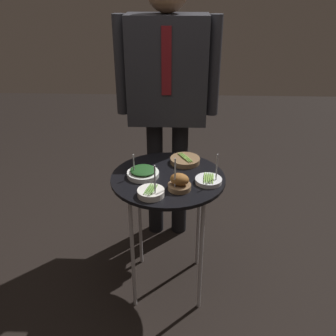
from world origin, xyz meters
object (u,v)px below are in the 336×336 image
bowl_asparagus_mid_right (209,180)px  waiter_figure (167,84)px  bowl_asparagus_front_right (151,192)px  bowl_roast_front_left (179,183)px  bowl_spinach_far_rim (143,173)px  serving_cart (168,187)px  bowl_asparagus_back_left (185,160)px

bowl_asparagus_mid_right → waiter_figure: waiter_figure is taller
bowl_asparagus_mid_right → bowl_asparagus_front_right: (-0.28, -0.14, 0.00)m
bowl_roast_front_left → bowl_spinach_far_rim: (-0.19, 0.12, -0.02)m
serving_cart → waiter_figure: 0.67m
serving_cart → bowl_asparagus_back_left: bowl_asparagus_back_left is taller
bowl_spinach_far_rim → bowl_asparagus_front_right: 0.20m
bowl_spinach_far_rim → bowl_asparagus_back_left: 0.28m
serving_cart → bowl_asparagus_mid_right: bowl_asparagus_mid_right is taller
bowl_asparagus_back_left → bowl_asparagus_mid_right: size_ratio=1.02×
bowl_roast_front_left → waiter_figure: waiter_figure is taller
bowl_spinach_far_rim → waiter_figure: size_ratio=0.10×
bowl_asparagus_back_left → bowl_asparagus_mid_right: bearing=-61.9°
bowl_spinach_far_rim → bowl_asparagus_mid_right: size_ratio=1.02×
bowl_spinach_far_rim → bowl_asparagus_mid_right: 0.34m
bowl_roast_front_left → bowl_spinach_far_rim: bowl_roast_front_left is taller
bowl_roast_front_left → waiter_figure: 0.74m
bowl_spinach_far_rim → bowl_asparagus_front_right: size_ratio=0.95×
bowl_asparagus_back_left → bowl_asparagus_mid_right: bowl_asparagus_mid_right is taller
bowl_roast_front_left → bowl_asparagus_front_right: bowl_roast_front_left is taller
bowl_asparagus_back_left → bowl_asparagus_front_right: (-0.16, -0.36, 0.00)m
bowl_roast_front_left → bowl_asparagus_mid_right: bowl_roast_front_left is taller
serving_cart → bowl_asparagus_front_right: size_ratio=4.18×
bowl_roast_front_left → bowl_asparagus_mid_right: (0.15, 0.07, -0.02)m
bowl_spinach_far_rim → waiter_figure: (0.11, 0.54, 0.32)m
bowl_roast_front_left → bowl_asparagus_front_right: 0.15m
serving_cart → bowl_asparagus_back_left: size_ratio=4.42×
bowl_asparagus_mid_right → waiter_figure: size_ratio=0.10×
bowl_roast_front_left → bowl_asparagus_mid_right: 0.16m
serving_cart → bowl_spinach_far_rim: (-0.13, -0.00, 0.09)m
bowl_asparagus_front_right → bowl_spinach_far_rim: bearing=106.6°
bowl_roast_front_left → waiter_figure: (-0.09, 0.66, 0.31)m
serving_cart → bowl_asparagus_mid_right: size_ratio=4.50×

